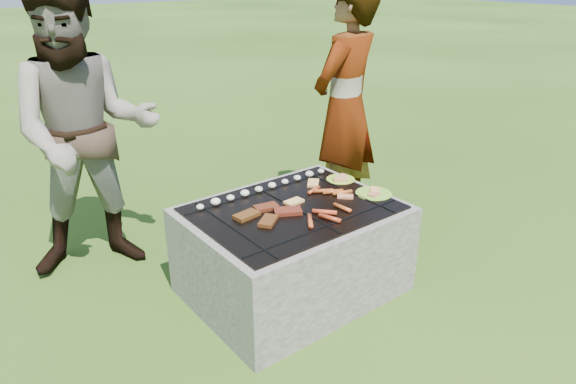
% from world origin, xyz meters
% --- Properties ---
extents(lawn, '(60.00, 60.00, 0.00)m').
position_xyz_m(lawn, '(0.00, 0.00, 0.00)').
color(lawn, '#254110').
rests_on(lawn, ground).
extents(fire_pit, '(1.30, 1.00, 0.62)m').
position_xyz_m(fire_pit, '(0.00, 0.00, 0.28)').
color(fire_pit, '#A89F95').
rests_on(fire_pit, ground).
extents(mushrooms, '(1.05, 0.06, 0.04)m').
position_xyz_m(mushrooms, '(0.00, 0.33, 0.63)').
color(mushrooms, beige).
rests_on(mushrooms, fire_pit).
extents(pork_slabs, '(0.41, 0.29, 0.02)m').
position_xyz_m(pork_slabs, '(-0.18, 0.01, 0.62)').
color(pork_slabs, brown).
rests_on(pork_slabs, fire_pit).
extents(sausages, '(0.57, 0.48, 0.03)m').
position_xyz_m(sausages, '(0.18, -0.12, 0.63)').
color(sausages, '#BF3A1F').
rests_on(sausages, fire_pit).
extents(bread_on_grate, '(0.44, 0.43, 0.02)m').
position_xyz_m(bread_on_grate, '(0.24, 0.08, 0.62)').
color(bread_on_grate, '#F4B87D').
rests_on(bread_on_grate, fire_pit).
extents(plate_far, '(0.21, 0.21, 0.03)m').
position_xyz_m(plate_far, '(0.56, 0.16, 0.61)').
color(plate_far, '#C8E737').
rests_on(plate_far, fire_pit).
extents(plate_near, '(0.25, 0.25, 0.03)m').
position_xyz_m(plate_near, '(0.56, -0.16, 0.61)').
color(plate_near, '#B5D232').
rests_on(plate_near, fire_pit).
extents(cook, '(0.81, 0.64, 1.94)m').
position_xyz_m(cook, '(1.01, 0.61, 0.97)').
color(cook, gray).
rests_on(cook, ground).
extents(bystander, '(1.15, 1.02, 1.98)m').
position_xyz_m(bystander, '(-0.87, 1.10, 0.99)').
color(bystander, gray).
rests_on(bystander, ground).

